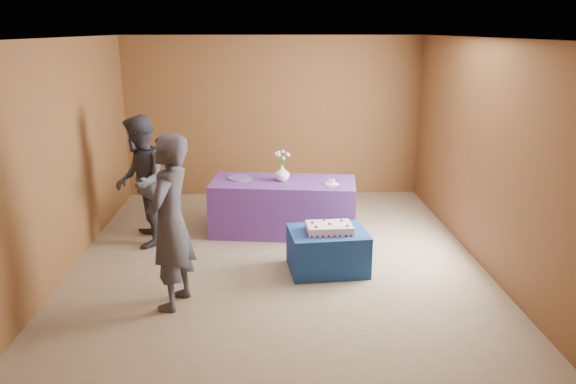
{
  "coord_description": "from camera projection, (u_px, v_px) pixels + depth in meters",
  "views": [
    {
      "loc": [
        -0.12,
        -6.51,
        2.8
      ],
      "look_at": [
        0.14,
        0.1,
        0.87
      ],
      "focal_mm": 35.0,
      "sensor_mm": 36.0,
      "label": 1
    }
  ],
  "objects": [
    {
      "name": "cake_slice",
      "position": [
        331.0,
        181.0,
        7.66
      ],
      "size": [
        0.09,
        0.08,
        0.08
      ],
      "rotation": [
        0.0,
        0.0,
        -0.32
      ],
      "color": "white",
      "rests_on": "plate"
    },
    {
      "name": "ground",
      "position": [
        277.0,
        261.0,
        7.04
      ],
      "size": [
        6.0,
        6.0,
        0.0
      ],
      "primitive_type": "plane",
      "color": "#89725F",
      "rests_on": "ground"
    },
    {
      "name": "plate",
      "position": [
        331.0,
        184.0,
        7.67
      ],
      "size": [
        0.27,
        0.27,
        0.01
      ],
      "primitive_type": "cylinder",
      "rotation": [
        0.0,
        0.0,
        -0.55
      ],
      "color": "silver",
      "rests_on": "serving_table"
    },
    {
      "name": "guest_left",
      "position": [
        170.0,
        223.0,
        5.67
      ],
      "size": [
        0.59,
        0.76,
        1.82
      ],
      "primitive_type": "imported",
      "rotation": [
        0.0,
        0.0,
        -1.83
      ],
      "color": "#33323B",
      "rests_on": "ground"
    },
    {
      "name": "cake_table",
      "position": [
        328.0,
        251.0,
        6.7
      ],
      "size": [
        0.97,
        0.79,
        0.5
      ],
      "primitive_type": "cube",
      "rotation": [
        0.0,
        0.0,
        0.1
      ],
      "color": "#1B4797",
      "rests_on": "ground"
    },
    {
      "name": "serving_table",
      "position": [
        284.0,
        206.0,
        7.95
      ],
      "size": [
        2.09,
        1.14,
        0.75
      ],
      "primitive_type": "cube",
      "rotation": [
        0.0,
        0.0,
        -0.12
      ],
      "color": "#5D3085",
      "rests_on": "ground"
    },
    {
      "name": "vase",
      "position": [
        282.0,
        173.0,
        7.83
      ],
      "size": [
        0.28,
        0.28,
        0.22
      ],
      "primitive_type": "imported",
      "rotation": [
        0.0,
        0.0,
        -0.46
      ],
      "color": "white",
      "rests_on": "serving_table"
    },
    {
      "name": "room_shell",
      "position": [
        276.0,
        117.0,
        6.53
      ],
      "size": [
        5.04,
        6.04,
        2.72
      ],
      "color": "brown",
      "rests_on": "ground"
    },
    {
      "name": "flower_spray",
      "position": [
        282.0,
        155.0,
        7.75
      ],
      "size": [
        0.22,
        0.23,
        0.17
      ],
      "color": "#235928",
      "rests_on": "vase"
    },
    {
      "name": "sheet_cake",
      "position": [
        329.0,
        228.0,
        6.58
      ],
      "size": [
        0.58,
        0.41,
        0.13
      ],
      "rotation": [
        0.0,
        0.0,
        0.06
      ],
      "color": "white",
      "rests_on": "cake_table"
    },
    {
      "name": "knife",
      "position": [
        331.0,
        188.0,
        7.48
      ],
      "size": [
        0.26,
        0.03,
        0.0
      ],
      "primitive_type": "cube",
      "rotation": [
        0.0,
        0.0,
        0.03
      ],
      "color": "#B1B0B5",
      "rests_on": "serving_table"
    },
    {
      "name": "platter",
      "position": [
        240.0,
        178.0,
        7.96
      ],
      "size": [
        0.41,
        0.41,
        0.02
      ],
      "primitive_type": "cylinder",
      "rotation": [
        0.0,
        0.0,
        0.17
      ],
      "color": "#6550A1",
      "rests_on": "serving_table"
    },
    {
      "name": "guest_right",
      "position": [
        141.0,
        181.0,
        7.36
      ],
      "size": [
        0.81,
        0.96,
        1.74
      ],
      "primitive_type": "imported",
      "rotation": [
        0.0,
        0.0,
        -1.38
      ],
      "color": "#303039",
      "rests_on": "ground"
    }
  ]
}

